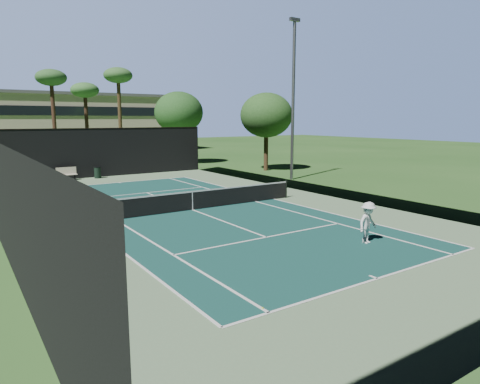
{
  "coord_description": "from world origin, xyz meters",
  "views": [
    {
      "loc": [
        -10.22,
        -19.69,
        4.73
      ],
      "look_at": [
        1.0,
        -3.0,
        1.3
      ],
      "focal_mm": 32.0,
      "sensor_mm": 36.0,
      "label": 1
    }
  ],
  "objects_px": {
    "tennis_ball_a": "(263,308)",
    "trash_bin": "(97,172)",
    "player": "(368,223)",
    "tennis_ball_b": "(186,204)",
    "tennis_ball_c": "(153,198)",
    "tennis_ball_d": "(133,204)",
    "tennis_net": "(192,200)",
    "park_bench": "(67,173)"
  },
  "relations": [
    {
      "from": "park_bench",
      "to": "trash_bin",
      "type": "distance_m",
      "value": 2.35
    },
    {
      "from": "tennis_net",
      "to": "trash_bin",
      "type": "height_order",
      "value": "tennis_net"
    },
    {
      "from": "player",
      "to": "tennis_ball_b",
      "type": "xyz_separation_m",
      "value": [
        -2.36,
        10.72,
        -0.78
      ]
    },
    {
      "from": "player",
      "to": "tennis_ball_a",
      "type": "xyz_separation_m",
      "value": [
        -6.88,
        -2.43,
        -0.78
      ]
    },
    {
      "from": "tennis_ball_d",
      "to": "tennis_ball_c",
      "type": "bearing_deg",
      "value": 34.59
    },
    {
      "from": "park_bench",
      "to": "tennis_ball_c",
      "type": "bearing_deg",
      "value": -76.54
    },
    {
      "from": "park_bench",
      "to": "trash_bin",
      "type": "bearing_deg",
      "value": -3.44
    },
    {
      "from": "tennis_net",
      "to": "tennis_ball_c",
      "type": "xyz_separation_m",
      "value": [
        -0.35,
        4.42,
        -0.52
      ]
    },
    {
      "from": "tennis_ball_b",
      "to": "tennis_ball_d",
      "type": "height_order",
      "value": "tennis_ball_d"
    },
    {
      "from": "player",
      "to": "tennis_ball_a",
      "type": "bearing_deg",
      "value": -169.66
    },
    {
      "from": "tennis_net",
      "to": "park_bench",
      "type": "bearing_deg",
      "value": 100.95
    },
    {
      "from": "tennis_ball_a",
      "to": "tennis_ball_c",
      "type": "xyz_separation_m",
      "value": [
        3.75,
        16.03,
        0.01
      ]
    },
    {
      "from": "tennis_ball_a",
      "to": "tennis_ball_b",
      "type": "height_order",
      "value": "tennis_ball_b"
    },
    {
      "from": "player",
      "to": "park_bench",
      "type": "xyz_separation_m",
      "value": [
        -5.76,
        24.59,
        -0.26
      ]
    },
    {
      "from": "player",
      "to": "tennis_ball_d",
      "type": "relative_size",
      "value": 21.99
    },
    {
      "from": "tennis_net",
      "to": "trash_bin",
      "type": "distance_m",
      "value": 15.28
    },
    {
      "from": "tennis_net",
      "to": "park_bench",
      "type": "relative_size",
      "value": 8.6
    },
    {
      "from": "tennis_ball_c",
      "to": "tennis_ball_d",
      "type": "xyz_separation_m",
      "value": [
        -1.72,
        -1.18,
        0.0
      ]
    },
    {
      "from": "player",
      "to": "trash_bin",
      "type": "height_order",
      "value": "player"
    },
    {
      "from": "tennis_ball_a",
      "to": "tennis_ball_d",
      "type": "distance_m",
      "value": 14.99
    },
    {
      "from": "tennis_net",
      "to": "player",
      "type": "distance_m",
      "value": 9.59
    },
    {
      "from": "player",
      "to": "tennis_ball_b",
      "type": "distance_m",
      "value": 11.01
    },
    {
      "from": "tennis_ball_b",
      "to": "tennis_ball_d",
      "type": "relative_size",
      "value": 0.84
    },
    {
      "from": "tennis_ball_a",
      "to": "trash_bin",
      "type": "distance_m",
      "value": 27.11
    },
    {
      "from": "tennis_net",
      "to": "tennis_ball_d",
      "type": "distance_m",
      "value": 3.88
    },
    {
      "from": "tennis_ball_c",
      "to": "tennis_ball_d",
      "type": "bearing_deg",
      "value": -145.41
    },
    {
      "from": "tennis_net",
      "to": "tennis_ball_a",
      "type": "height_order",
      "value": "tennis_net"
    },
    {
      "from": "tennis_net",
      "to": "tennis_ball_a",
      "type": "distance_m",
      "value": 12.32
    },
    {
      "from": "tennis_net",
      "to": "park_bench",
      "type": "xyz_separation_m",
      "value": [
        -2.98,
        15.41,
        -0.01
      ]
    },
    {
      "from": "tennis_ball_c",
      "to": "park_bench",
      "type": "distance_m",
      "value": 11.31
    },
    {
      "from": "tennis_net",
      "to": "trash_bin",
      "type": "relative_size",
      "value": 13.65
    },
    {
      "from": "player",
      "to": "tennis_ball_a",
      "type": "relative_size",
      "value": 27.25
    },
    {
      "from": "tennis_ball_b",
      "to": "tennis_ball_c",
      "type": "bearing_deg",
      "value": 104.9
    },
    {
      "from": "player",
      "to": "trash_bin",
      "type": "distance_m",
      "value": 24.69
    },
    {
      "from": "tennis_ball_c",
      "to": "tennis_ball_a",
      "type": "bearing_deg",
      "value": -103.16
    },
    {
      "from": "trash_bin",
      "to": "tennis_ball_b",
      "type": "bearing_deg",
      "value": -85.61
    },
    {
      "from": "tennis_ball_c",
      "to": "tennis_ball_d",
      "type": "distance_m",
      "value": 2.08
    },
    {
      "from": "tennis_ball_a",
      "to": "tennis_ball_b",
      "type": "distance_m",
      "value": 13.91
    },
    {
      "from": "tennis_ball_a",
      "to": "park_bench",
      "type": "distance_m",
      "value": 27.05
    },
    {
      "from": "tennis_ball_c",
      "to": "tennis_ball_b",
      "type": "bearing_deg",
      "value": -75.1
    },
    {
      "from": "park_bench",
      "to": "player",
      "type": "bearing_deg",
      "value": -76.82
    },
    {
      "from": "tennis_ball_a",
      "to": "tennis_ball_c",
      "type": "distance_m",
      "value": 16.47
    }
  ]
}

